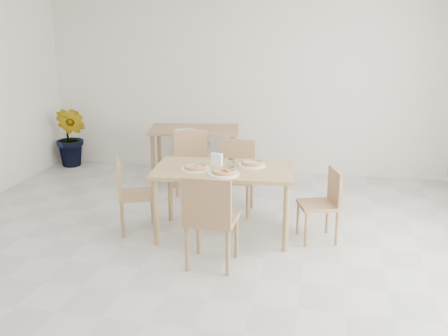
% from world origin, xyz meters
% --- Properties ---
extents(main_table, '(1.52, 0.94, 0.75)m').
position_xyz_m(main_table, '(0.24, 0.93, 0.66)').
color(main_table, tan).
rests_on(main_table, ground).
extents(chair_south, '(0.46, 0.46, 0.91)m').
position_xyz_m(chair_south, '(0.27, 0.13, 0.53)').
color(chair_south, '#A38151').
rests_on(chair_south, ground).
extents(chair_north, '(0.43, 0.43, 0.86)m').
position_xyz_m(chair_north, '(0.23, 1.70, 0.50)').
color(chair_north, '#A38151').
rests_on(chair_north, ground).
extents(chair_west, '(0.53, 0.53, 0.82)m').
position_xyz_m(chair_west, '(-0.78, 0.83, 0.47)').
color(chair_west, '#A38151').
rests_on(chair_west, ground).
extents(chair_east, '(0.48, 0.48, 0.77)m').
position_xyz_m(chair_east, '(1.29, 1.02, 0.45)').
color(chair_east, '#A38151').
rests_on(chair_east, ground).
extents(plate_margherita, '(0.30, 0.30, 0.02)m').
position_xyz_m(plate_margherita, '(-0.04, 0.80, 0.76)').
color(plate_margherita, white).
rests_on(plate_margherita, main_table).
extents(plate_mushroom, '(0.29, 0.29, 0.02)m').
position_xyz_m(plate_mushroom, '(0.51, 1.08, 0.76)').
color(plate_mushroom, white).
rests_on(plate_mushroom, main_table).
extents(plate_pepperoni, '(0.32, 0.32, 0.02)m').
position_xyz_m(plate_pepperoni, '(0.28, 0.70, 0.76)').
color(plate_pepperoni, white).
rests_on(plate_pepperoni, main_table).
extents(pizza_margherita, '(0.27, 0.27, 0.03)m').
position_xyz_m(pizza_margherita, '(-0.04, 0.80, 0.78)').
color(pizza_margherita, '#E7A36D').
rests_on(pizza_margherita, plate_margherita).
extents(pizza_mushroom, '(0.30, 0.30, 0.03)m').
position_xyz_m(pizza_mushroom, '(0.51, 1.08, 0.78)').
color(pizza_mushroom, '#E7A36D').
rests_on(pizza_mushroom, plate_mushroom).
extents(pizza_pepperoni, '(0.25, 0.25, 0.03)m').
position_xyz_m(pizza_pepperoni, '(0.28, 0.70, 0.78)').
color(pizza_pepperoni, '#E7A36D').
rests_on(pizza_pepperoni, plate_pepperoni).
extents(tumbler_a, '(0.07, 0.07, 0.09)m').
position_xyz_m(tumbler_a, '(0.16, 1.13, 0.79)').
color(tumbler_a, white).
rests_on(tumbler_a, main_table).
extents(tumbler_b, '(0.06, 0.06, 0.08)m').
position_xyz_m(tumbler_b, '(0.30, 0.99, 0.79)').
color(tumbler_b, white).
rests_on(tumbler_b, main_table).
extents(napkin_holder, '(0.14, 0.09, 0.14)m').
position_xyz_m(napkin_holder, '(0.15, 0.97, 0.82)').
color(napkin_holder, silver).
rests_on(napkin_holder, main_table).
extents(fork_a, '(0.03, 0.17, 0.01)m').
position_xyz_m(fork_a, '(-0.02, 1.11, 0.75)').
color(fork_a, silver).
rests_on(fork_a, main_table).
extents(fork_b, '(0.02, 0.17, 0.01)m').
position_xyz_m(fork_b, '(-0.09, 1.05, 0.75)').
color(fork_b, silver).
rests_on(fork_b, main_table).
extents(second_table, '(1.36, 0.92, 0.75)m').
position_xyz_m(second_table, '(-0.59, 2.89, 0.65)').
color(second_table, '#A38151').
rests_on(second_table, ground).
extents(chair_back_s, '(0.58, 0.58, 0.88)m').
position_xyz_m(chair_back_s, '(-0.49, 2.22, 0.51)').
color(chair_back_s, '#A38151').
rests_on(chair_back_s, ground).
extents(chair_back_n, '(0.42, 0.42, 0.80)m').
position_xyz_m(chair_back_n, '(-0.70, 3.56, 0.46)').
color(chair_back_n, '#A38151').
rests_on(chair_back_n, ground).
extents(plate_empty, '(0.32, 0.32, 0.02)m').
position_xyz_m(plate_empty, '(-0.66, 2.65, 0.76)').
color(plate_empty, white).
rests_on(plate_empty, second_table).
extents(potted_plant, '(0.65, 0.60, 0.96)m').
position_xyz_m(potted_plant, '(-2.65, 3.15, 0.48)').
color(potted_plant, '#2F601C').
rests_on(potted_plant, ground).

